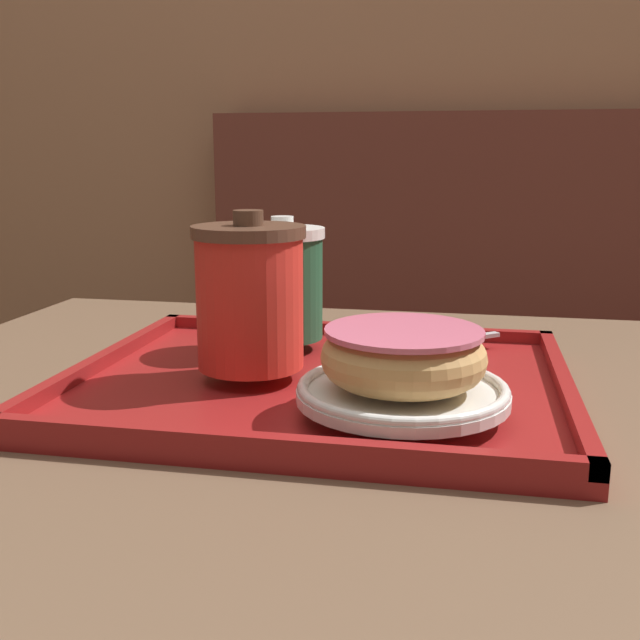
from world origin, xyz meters
name	(u,v)px	position (x,y,z in m)	size (l,w,h in m)	color
wall_behind	(437,16)	(0.00, 1.10, 1.20)	(8.00, 0.05, 2.40)	#9E6B4C
booth_bench	(540,461)	(0.25, 0.87, 0.32)	(1.41, 0.44, 1.00)	brown
cafe_table	(354,575)	(0.00, 0.00, 0.55)	(0.93, 0.73, 0.71)	brown
serving_tray	(320,384)	(-0.03, 0.01, 0.72)	(0.42, 0.34, 0.02)	maroon
coffee_cup_front	(250,296)	(-0.09, 0.00, 0.80)	(0.09, 0.09, 0.13)	red
coffee_cup_rear	(283,282)	(-0.09, 0.10, 0.79)	(0.08, 0.08, 0.12)	#235638
plate_with_chocolate_donut	(402,391)	(0.04, -0.07, 0.75)	(0.16, 0.16, 0.01)	white
donut_chocolate_glazed	(403,355)	(0.04, -0.07, 0.77)	(0.12, 0.12, 0.04)	tan
spoon	(399,345)	(0.03, 0.08, 0.74)	(0.13, 0.11, 0.01)	silver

